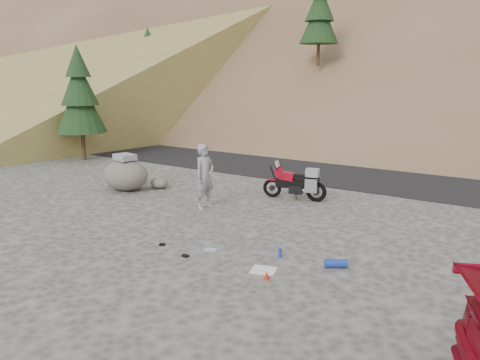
% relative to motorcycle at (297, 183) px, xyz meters
% --- Properties ---
extents(ground, '(140.00, 140.00, 0.00)m').
position_rel_motorcycle_xyz_m(ground, '(-0.22, -3.53, -0.51)').
color(ground, '#474542').
rests_on(ground, ground).
extents(road, '(120.00, 7.00, 0.05)m').
position_rel_motorcycle_xyz_m(road, '(-0.22, 5.47, -0.51)').
color(road, black).
rests_on(road, ground).
extents(conifer_verge, '(2.20, 2.20, 5.04)m').
position_rel_motorcycle_xyz_m(conifer_verge, '(-11.22, 0.97, 2.38)').
color(conifer_verge, '#362313').
rests_on(conifer_verge, ground).
extents(motorcycle, '(1.97, 0.83, 1.18)m').
position_rel_motorcycle_xyz_m(motorcycle, '(0.00, 0.00, 0.00)').
color(motorcycle, black).
rests_on(motorcycle, ground).
extents(man, '(0.52, 0.72, 1.85)m').
position_rel_motorcycle_xyz_m(man, '(-1.76, -2.29, -0.51)').
color(man, gray).
rests_on(man, ground).
extents(boulder, '(1.97, 1.85, 1.20)m').
position_rel_motorcycle_xyz_m(boulder, '(-5.26, -2.04, 0.02)').
color(boulder, '#524E47').
rests_on(boulder, ground).
extents(small_rock, '(0.73, 0.69, 0.36)m').
position_rel_motorcycle_xyz_m(small_rock, '(-4.52, -1.25, -0.33)').
color(small_rock, '#524E47').
rests_on(small_rock, ground).
extents(gear_white_cloth, '(0.57, 0.54, 0.02)m').
position_rel_motorcycle_xyz_m(gear_white_cloth, '(1.91, -5.17, -0.50)').
color(gear_white_cloth, white).
rests_on(gear_white_cloth, ground).
extents(gear_blue_mat, '(0.46, 0.38, 0.18)m').
position_rel_motorcycle_xyz_m(gear_blue_mat, '(3.01, -4.25, -0.42)').
color(gear_blue_mat, '#1A349E').
rests_on(gear_blue_mat, ground).
extents(gear_bottle, '(0.08, 0.08, 0.20)m').
position_rel_motorcycle_xyz_m(gear_bottle, '(1.83, -4.39, -0.41)').
color(gear_bottle, '#1A349E').
rests_on(gear_bottle, ground).
extents(gear_funnel, '(0.13, 0.13, 0.16)m').
position_rel_motorcycle_xyz_m(gear_funnel, '(2.15, -5.48, -0.43)').
color(gear_funnel, '#B0250B').
rests_on(gear_funnel, ground).
extents(gear_glove_a, '(0.15, 0.11, 0.04)m').
position_rel_motorcycle_xyz_m(gear_glove_a, '(0.17, -5.46, -0.49)').
color(gear_glove_a, black).
rests_on(gear_glove_a, ground).
extents(gear_glove_b, '(0.15, 0.13, 0.04)m').
position_rel_motorcycle_xyz_m(gear_glove_b, '(-0.70, -5.23, -0.49)').
color(gear_glove_b, black).
rests_on(gear_glove_b, ground).
extents(gear_blue_cloth, '(0.30, 0.26, 0.01)m').
position_rel_motorcycle_xyz_m(gear_blue_cloth, '(0.37, -4.84, -0.50)').
color(gear_blue_cloth, '#8DAADA').
rests_on(gear_blue_cloth, ground).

